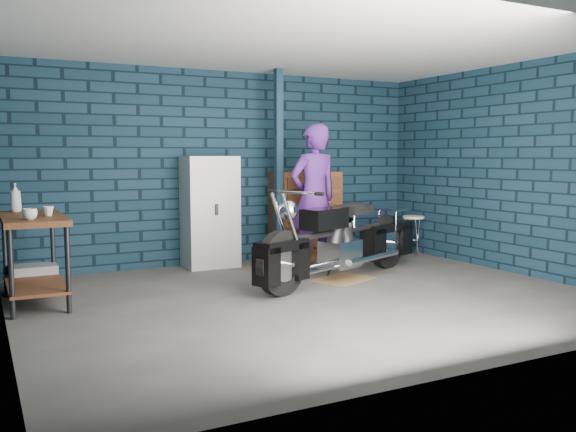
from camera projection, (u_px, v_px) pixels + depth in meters
name	position (u px, v px, depth m)	size (l,w,h in m)	color
ground	(313.00, 297.00, 6.56)	(6.00, 6.00, 0.00)	#514F4C
room_walls	(290.00, 122.00, 6.86)	(6.02, 5.01, 2.71)	#0F2532
support_post	(279.00, 168.00, 8.40)	(0.10, 0.10, 2.70)	#112636
workbench	(34.00, 259.00, 6.30)	(0.60, 1.40, 0.91)	brown
drip_mat	(343.00, 279.00, 7.52)	(0.71, 0.53, 0.01)	brown
motorcycle	(344.00, 234.00, 7.46)	(2.58, 0.70, 1.14)	black
person	(314.00, 198.00, 8.01)	(0.71, 0.46, 1.93)	#4C1F75
storage_bin	(33.00, 279.00, 6.78)	(0.50, 0.35, 0.31)	gray
locker	(210.00, 212.00, 8.30)	(0.71, 0.50, 1.51)	beige
tool_chest	(306.00, 215.00, 8.99)	(0.96, 0.53, 1.28)	brown
shop_stool	(413.00, 235.00, 9.37)	(0.33, 0.33, 0.60)	beige
cup_a	(30.00, 214.00, 5.83)	(0.14, 0.14, 0.11)	beige
cup_b	(48.00, 211.00, 6.18)	(0.11, 0.11, 0.10)	beige
bottle	(15.00, 197.00, 6.66)	(0.12, 0.12, 0.31)	gray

